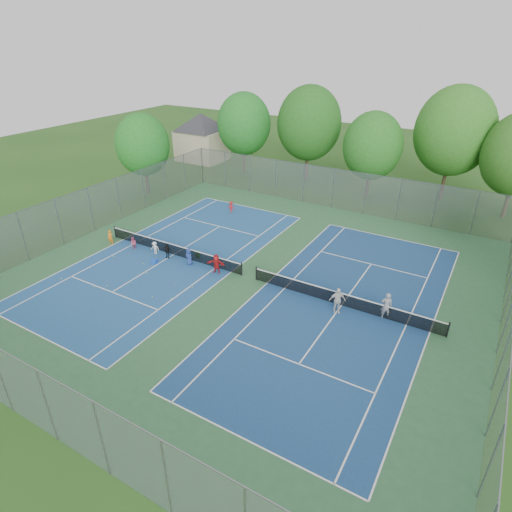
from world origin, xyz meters
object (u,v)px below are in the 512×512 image
at_px(net_left, 173,250).
at_px(instructor, 386,306).
at_px(ball_hopper, 198,254).
at_px(net_right, 342,300).
at_px(ball_crate, 155,261).

bearing_deg(net_left, instructor, 0.20).
relative_size(net_left, instructor, 7.12).
relative_size(ball_hopper, instructor, 0.28).
bearing_deg(net_right, ball_hopper, 177.06).
xyz_separation_m(net_right, ball_hopper, (-12.06, 0.62, -0.20)).
xyz_separation_m(net_right, ball_crate, (-14.38, -1.76, -0.29)).
bearing_deg(instructor, net_right, -16.58).
xyz_separation_m(net_left, instructor, (16.77, 0.06, 0.45)).
relative_size(ball_crate, ball_hopper, 0.75).
height_order(net_left, net_right, same).
height_order(net_left, instructor, instructor).
bearing_deg(ball_crate, instructor, 6.07).
bearing_deg(net_left, ball_crate, -102.03).
height_order(ball_crate, ball_hopper, ball_hopper).
distance_m(net_right, instructor, 2.81).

